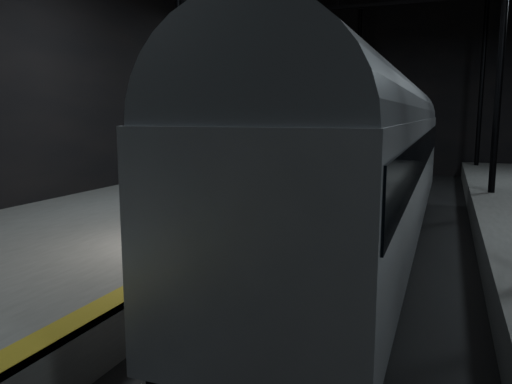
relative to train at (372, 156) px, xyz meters
The scene contains 6 objects.
ground 2.99m from the train, 89.95° to the right, with size 44.00×44.00×0.00m, color black.
platform_left 7.90m from the train, behind, with size 9.00×43.80×1.00m, color #535351.
tactile_strip 3.81m from the train, behind, with size 0.50×43.80×0.01m, color olive.
track 2.92m from the train, 89.95° to the right, with size 2.40×43.00×0.24m.
train is the anchor object (origin of this frame).
woman 4.52m from the train, 165.00° to the right, with size 0.60×0.39×1.63m, color tan.
Camera 1 is at (2.00, -14.39, 4.17)m, focal length 35.00 mm.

